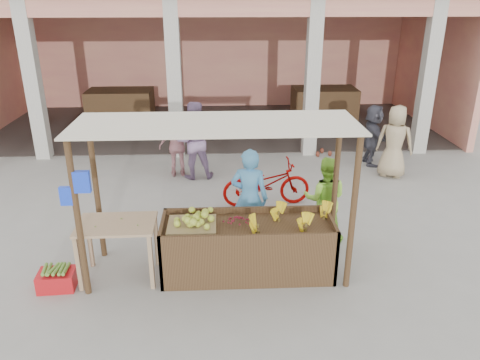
{
  "coord_description": "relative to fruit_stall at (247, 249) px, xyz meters",
  "views": [
    {
      "loc": [
        0.09,
        -6.25,
        4.1
      ],
      "look_at": [
        0.44,
        1.2,
        1.06
      ],
      "focal_mm": 35.0,
      "sensor_mm": 36.0,
      "label": 1
    }
  ],
  "objects": [
    {
      "name": "fruit_stall",
      "position": [
        0.0,
        0.0,
        0.0
      ],
      "size": [
        2.6,
        0.95,
        0.8
      ],
      "primitive_type": "cube",
      "color": "#513820",
      "rests_on": "ground"
    },
    {
      "name": "side_table",
      "position": [
        -1.94,
        -0.05,
        0.38
      ],
      "size": [
        1.15,
        0.78,
        0.92
      ],
      "rotation": [
        0.0,
        0.0,
        0.02
      ],
      "color": "tan",
      "rests_on": "ground"
    },
    {
      "name": "vendor_blue",
      "position": [
        0.08,
        0.86,
        0.53
      ],
      "size": [
        0.79,
        0.65,
        1.85
      ],
      "primitive_type": "imported",
      "rotation": [
        0.0,
        0.0,
        2.92
      ],
      "color": "#4991C5",
      "rests_on": "ground"
    },
    {
      "name": "shopper_b",
      "position": [
        -1.37,
        4.18,
        0.38
      ],
      "size": [
        0.96,
        0.59,
        1.55
      ],
      "primitive_type": "imported",
      "rotation": [
        0.0,
        0.0,
        3.27
      ],
      "color": "tan",
      "rests_on": "ground"
    },
    {
      "name": "melon_tray",
      "position": [
        -0.84,
        0.0,
        0.49
      ],
      "size": [
        0.72,
        0.63,
        0.19
      ],
      "color": "olive",
      "rests_on": "fruit_stall"
    },
    {
      "name": "plantain_bundle",
      "position": [
        -2.83,
        -0.3,
        -0.08
      ],
      "size": [
        0.41,
        0.29,
        0.08
      ],
      "primitive_type": null,
      "color": "olive",
      "rests_on": "red_crate"
    },
    {
      "name": "shopper_f",
      "position": [
        -0.98,
        4.05,
        0.58
      ],
      "size": [
        1.02,
        0.66,
        1.97
      ],
      "primitive_type": "imported",
      "rotation": [
        0.0,
        0.0,
        3.25
      ],
      "color": "gray",
      "rests_on": "ground"
    },
    {
      "name": "berry_heap",
      "position": [
        -0.15,
        0.06,
        0.47
      ],
      "size": [
        0.45,
        0.37,
        0.14
      ],
      "primitive_type": "ellipsoid",
      "color": "maroon",
      "rests_on": "fruit_stall"
    },
    {
      "name": "stall_awning",
      "position": [
        -0.51,
        0.06,
        1.58
      ],
      "size": [
        4.09,
        1.35,
        2.39
      ],
      "color": "#513820",
      "rests_on": "ground"
    },
    {
      "name": "motorcycle",
      "position": [
        0.54,
        2.45,
        0.09
      ],
      "size": [
        0.81,
        1.92,
        0.97
      ],
      "primitive_type": "imported",
      "rotation": [
        0.0,
        0.0,
        1.66
      ],
      "color": "#980502",
      "rests_on": "ground"
    },
    {
      "name": "vendor_green",
      "position": [
        1.39,
        0.98,
        0.41
      ],
      "size": [
        0.86,
        0.62,
        1.61
      ],
      "primitive_type": "imported",
      "rotation": [
        0.0,
        0.0,
        2.9
      ],
      "color": "#8ED43A",
      "rests_on": "ground"
    },
    {
      "name": "red_crate",
      "position": [
        -2.83,
        -0.3,
        -0.26
      ],
      "size": [
        0.55,
        0.41,
        0.27
      ],
      "primitive_type": "cube",
      "rotation": [
        0.0,
        0.0,
        0.06
      ],
      "color": "red",
      "rests_on": "ground"
    },
    {
      "name": "ground",
      "position": [
        -0.5,
        0.0,
        -0.4
      ],
      "size": [
        60.0,
        60.0,
        0.0
      ],
      "primitive_type": "plane",
      "color": "gray",
      "rests_on": "ground"
    },
    {
      "name": "shopper_d",
      "position": [
        3.41,
        4.74,
        0.4
      ],
      "size": [
        0.64,
        1.49,
        1.61
      ],
      "primitive_type": "imported",
      "rotation": [
        0.0,
        0.0,
        1.55
      ],
      "color": "#44444F",
      "rests_on": "ground"
    },
    {
      "name": "papaya_pile",
      "position": [
        -1.94,
        -0.05,
        0.63
      ],
      "size": [
        0.77,
        0.44,
        0.22
      ],
      "primitive_type": null,
      "color": "#56912F",
      "rests_on": "side_table"
    },
    {
      "name": "produce_sacks",
      "position": [
        2.37,
        5.45,
        -0.11
      ],
      "size": [
        0.76,
        0.71,
        0.58
      ],
      "color": "maroon",
      "rests_on": "ground"
    },
    {
      "name": "shopper_c",
      "position": [
        3.65,
        3.91,
        0.54
      ],
      "size": [
        1.08,
        0.94,
        1.88
      ],
      "primitive_type": "imported",
      "rotation": [
        0.0,
        0.0,
        2.67
      ],
      "color": "tan",
      "rests_on": "ground"
    },
    {
      "name": "market_building",
      "position": [
        -0.45,
        8.93,
        2.3
      ],
      "size": [
        14.4,
        6.4,
        4.2
      ],
      "color": "#EDA07C",
      "rests_on": "ground"
    },
    {
      "name": "banana_heap",
      "position": [
        0.63,
        0.01,
        0.51
      ],
      "size": [
        1.21,
        0.66,
        0.22
      ],
      "primitive_type": null,
      "color": "yellow",
      "rests_on": "fruit_stall"
    }
  ]
}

